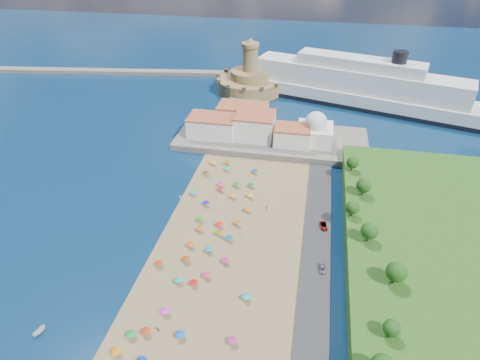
# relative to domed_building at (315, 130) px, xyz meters

# --- Properties ---
(ground) EXTENTS (700.00, 700.00, 0.00)m
(ground) POSITION_rel_domed_building_xyz_m (-30.00, -71.00, -8.97)
(ground) COLOR #071938
(ground) RESTS_ON ground
(terrace) EXTENTS (90.00, 36.00, 3.00)m
(terrace) POSITION_rel_domed_building_xyz_m (-20.00, 2.00, -7.47)
(terrace) COLOR #59544C
(terrace) RESTS_ON ground
(jetty) EXTENTS (18.00, 70.00, 2.40)m
(jetty) POSITION_rel_domed_building_xyz_m (-42.00, 37.00, -7.77)
(jetty) COLOR #59544C
(jetty) RESTS_ON ground
(breakwater) EXTENTS (199.03, 34.77, 2.60)m
(breakwater) POSITION_rel_domed_building_xyz_m (-140.00, 82.00, -7.67)
(breakwater) COLOR #59544C
(breakwater) RESTS_ON ground
(waterfront_buildings) EXTENTS (57.00, 29.00, 11.00)m
(waterfront_buildings) POSITION_rel_domed_building_xyz_m (-33.05, 2.64, -1.10)
(waterfront_buildings) COLOR silver
(waterfront_buildings) RESTS_ON terrace
(domed_building) EXTENTS (16.00, 16.00, 15.00)m
(domed_building) POSITION_rel_domed_building_xyz_m (0.00, 0.00, 0.00)
(domed_building) COLOR silver
(domed_building) RESTS_ON terrace
(fortress) EXTENTS (40.00, 40.00, 32.40)m
(fortress) POSITION_rel_domed_building_xyz_m (-42.00, 67.00, -2.29)
(fortress) COLOR olive
(fortress) RESTS_ON ground
(cruise_ship) EXTENTS (149.00, 62.31, 32.49)m
(cruise_ship) POSITION_rel_domed_building_xyz_m (20.98, 58.91, 0.65)
(cruise_ship) COLOR black
(cruise_ship) RESTS_ON ground
(beach_parasols) EXTENTS (31.77, 116.42, 2.20)m
(beach_parasols) POSITION_rel_domed_building_xyz_m (-31.33, -81.54, -6.83)
(beach_parasols) COLOR gray
(beach_parasols) RESTS_ON beach
(beachgoers) EXTENTS (34.50, 90.09, 1.84)m
(beachgoers) POSITION_rel_domed_building_xyz_m (-28.75, -69.78, -7.86)
(beachgoers) COLOR tan
(beachgoers) RESTS_ON beach
(parked_cars) EXTENTS (2.94, 59.85, 1.44)m
(parked_cars) POSITION_rel_domed_building_xyz_m (6.00, -81.71, -7.61)
(parked_cars) COLOR gray
(parked_cars) RESTS_ON promenade
(hillside_trees) EXTENTS (15.50, 109.96, 7.25)m
(hillside_trees) POSITION_rel_domed_building_xyz_m (19.35, -78.33, 1.02)
(hillside_trees) COLOR #382314
(hillside_trees) RESTS_ON hillside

